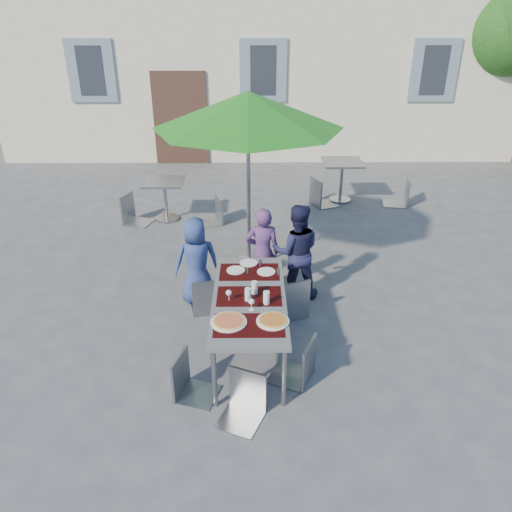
{
  "coord_description": "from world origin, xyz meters",
  "views": [
    {
      "loc": [
        -0.27,
        -4.83,
        3.62
      ],
      "look_at": [
        -0.22,
        0.73,
        0.79
      ],
      "focal_mm": 35.0,
      "sensor_mm": 36.0,
      "label": 1
    }
  ],
  "objects_px": {
    "dining_table": "(249,300)",
    "chair_4": "(301,337)",
    "chair_1": "(255,260)",
    "child_1": "(262,252)",
    "child_2": "(296,251)",
    "child_0": "(197,261)",
    "pizza_near_left": "(229,321)",
    "patio_umbrella": "(248,111)",
    "bg_chair_r_1": "(404,176)",
    "pizza_near_right": "(273,320)",
    "chair_0": "(207,273)",
    "chair_5": "(244,373)",
    "cafe_table_1": "(342,173)",
    "cafe_table_0": "(165,193)",
    "bg_chair_l_1": "(322,175)",
    "chair_2": "(290,274)",
    "bg_chair_l_0": "(131,191)",
    "chair_3": "(187,354)",
    "bg_chair_r_0": "(213,194)"
  },
  "relations": [
    {
      "from": "chair_0",
      "to": "child_2",
      "type": "bearing_deg",
      "value": 19.57
    },
    {
      "from": "child_1",
      "to": "chair_1",
      "type": "relative_size",
      "value": 1.24
    },
    {
      "from": "chair_1",
      "to": "chair_4",
      "type": "xyz_separation_m",
      "value": [
        0.46,
        -1.62,
        -0.05
      ]
    },
    {
      "from": "pizza_near_left",
      "to": "bg_chair_l_1",
      "type": "distance_m",
      "value": 5.42
    },
    {
      "from": "chair_2",
      "to": "cafe_table_1",
      "type": "distance_m",
      "value": 4.42
    },
    {
      "from": "cafe_table_0",
      "to": "child_2",
      "type": "bearing_deg",
      "value": -51.24
    },
    {
      "from": "dining_table",
      "to": "child_1",
      "type": "height_order",
      "value": "child_1"
    },
    {
      "from": "chair_3",
      "to": "patio_umbrella",
      "type": "bearing_deg",
      "value": 77.46
    },
    {
      "from": "pizza_near_left",
      "to": "bg_chair_r_1",
      "type": "xyz_separation_m",
      "value": [
        3.21,
        5.2,
        -0.17
      ]
    },
    {
      "from": "chair_2",
      "to": "bg_chair_r_1",
      "type": "distance_m",
      "value": 4.7
    },
    {
      "from": "chair_1",
      "to": "cafe_table_0",
      "type": "xyz_separation_m",
      "value": [
        -1.62,
        2.83,
        -0.09
      ]
    },
    {
      "from": "pizza_near_left",
      "to": "child_0",
      "type": "relative_size",
      "value": 0.31
    },
    {
      "from": "chair_5",
      "to": "cafe_table_1",
      "type": "relative_size",
      "value": 1.08
    },
    {
      "from": "dining_table",
      "to": "chair_2",
      "type": "relative_size",
      "value": 1.74
    },
    {
      "from": "child_1",
      "to": "chair_3",
      "type": "bearing_deg",
      "value": 68.4
    },
    {
      "from": "pizza_near_right",
      "to": "cafe_table_1",
      "type": "bearing_deg",
      "value": 73.61
    },
    {
      "from": "bg_chair_r_1",
      "to": "pizza_near_left",
      "type": "bearing_deg",
      "value": -121.68
    },
    {
      "from": "pizza_near_left",
      "to": "chair_3",
      "type": "height_order",
      "value": "chair_3"
    },
    {
      "from": "pizza_near_right",
      "to": "chair_0",
      "type": "relative_size",
      "value": 0.35
    },
    {
      "from": "pizza_near_right",
      "to": "bg_chair_l_0",
      "type": "height_order",
      "value": "bg_chair_l_0"
    },
    {
      "from": "child_0",
      "to": "cafe_table_0",
      "type": "distance_m",
      "value": 2.97
    },
    {
      "from": "chair_1",
      "to": "chair_2",
      "type": "bearing_deg",
      "value": -44.87
    },
    {
      "from": "child_1",
      "to": "chair_2",
      "type": "relative_size",
      "value": 1.19
    },
    {
      "from": "dining_table",
      "to": "chair_4",
      "type": "height_order",
      "value": "chair_4"
    },
    {
      "from": "child_0",
      "to": "chair_4",
      "type": "relative_size",
      "value": 1.26
    },
    {
      "from": "child_1",
      "to": "chair_2",
      "type": "bearing_deg",
      "value": 118.75
    },
    {
      "from": "chair_2",
      "to": "patio_umbrella",
      "type": "bearing_deg",
      "value": 111.32
    },
    {
      "from": "child_2",
      "to": "cafe_table_0",
      "type": "distance_m",
      "value": 3.47
    },
    {
      "from": "child_1",
      "to": "child_2",
      "type": "relative_size",
      "value": 0.95
    },
    {
      "from": "child_1",
      "to": "child_2",
      "type": "bearing_deg",
      "value": 174.97
    },
    {
      "from": "bg_chair_l_0",
      "to": "cafe_table_1",
      "type": "height_order",
      "value": "bg_chair_l_0"
    },
    {
      "from": "chair_4",
      "to": "bg_chair_r_0",
      "type": "height_order",
      "value": "chair_4"
    },
    {
      "from": "pizza_near_left",
      "to": "cafe_table_0",
      "type": "xyz_separation_m",
      "value": [
        -1.35,
        4.48,
        -0.25
      ]
    },
    {
      "from": "chair_5",
      "to": "patio_umbrella",
      "type": "distance_m",
      "value": 3.52
    },
    {
      "from": "pizza_near_right",
      "to": "chair_2",
      "type": "bearing_deg",
      "value": 77.96
    },
    {
      "from": "pizza_near_left",
      "to": "chair_1",
      "type": "xyz_separation_m",
      "value": [
        0.27,
        1.65,
        -0.17
      ]
    },
    {
      "from": "chair_2",
      "to": "chair_3",
      "type": "distance_m",
      "value": 1.8
    },
    {
      "from": "chair_1",
      "to": "child_1",
      "type": "bearing_deg",
      "value": 58.43
    },
    {
      "from": "patio_umbrella",
      "to": "cafe_table_1",
      "type": "height_order",
      "value": "patio_umbrella"
    },
    {
      "from": "chair_0",
      "to": "chair_5",
      "type": "height_order",
      "value": "chair_0"
    },
    {
      "from": "dining_table",
      "to": "child_1",
      "type": "relative_size",
      "value": 1.46
    },
    {
      "from": "chair_1",
      "to": "chair_3",
      "type": "relative_size",
      "value": 1.16
    },
    {
      "from": "chair_0",
      "to": "patio_umbrella",
      "type": "height_order",
      "value": "patio_umbrella"
    },
    {
      "from": "pizza_near_right",
      "to": "chair_3",
      "type": "xyz_separation_m",
      "value": [
        -0.85,
        -0.19,
        -0.26
      ]
    },
    {
      "from": "child_0",
      "to": "pizza_near_left",
      "type": "bearing_deg",
      "value": 92.99
    },
    {
      "from": "child_2",
      "to": "cafe_table_1",
      "type": "distance_m",
      "value": 3.86
    },
    {
      "from": "patio_umbrella",
      "to": "bg_chair_r_0",
      "type": "height_order",
      "value": "patio_umbrella"
    },
    {
      "from": "child_1",
      "to": "bg_chair_l_1",
      "type": "distance_m",
      "value": 3.58
    },
    {
      "from": "dining_table",
      "to": "patio_umbrella",
      "type": "height_order",
      "value": "patio_umbrella"
    },
    {
      "from": "pizza_near_left",
      "to": "chair_4",
      "type": "relative_size",
      "value": 0.39
    }
  ]
}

